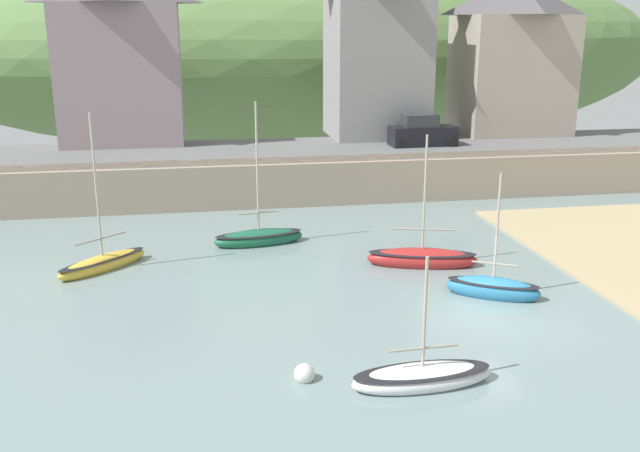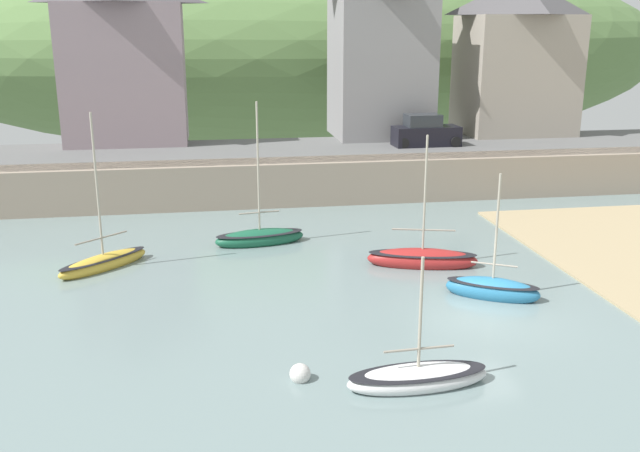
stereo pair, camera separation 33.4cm
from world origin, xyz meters
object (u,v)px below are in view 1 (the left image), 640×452
Objects in this scene: waterfront_building_left at (120,59)px; sailboat_far_left at (422,258)px; sailboat_tall_mast at (422,377)px; mooring_buoy at (304,374)px; waterfront_building_centre at (377,52)px; parked_car_near_slipway at (422,133)px; sailboat_blue_trim at (259,237)px; rowboat_small_beached at (493,288)px; sailboat_nearest_shore at (103,263)px; waterfront_building_right at (512,55)px; church_with_spire at (495,20)px.

waterfront_building_left is 25.04m from sailboat_far_left.
sailboat_tall_mast is 3.26m from mooring_buoy.
waterfront_building_centre reaches higher than parked_car_near_slipway.
mooring_buoy is at bearing -98.51° from sailboat_blue_trim.
waterfront_building_left reaches higher than rowboat_small_beached.
sailboat_nearest_shore is at bearing -131.51° from waterfront_building_centre.
sailboat_blue_trim is at bearing -140.40° from waterfront_building_right.
waterfront_building_right reaches higher than rowboat_small_beached.
church_with_spire is at bearing 22.15° from waterfront_building_centre.
sailboat_nearest_shore is 0.99× the size of sailboat_blue_trim.
parked_car_near_slipway is (3.39, 19.10, 2.89)m from rowboat_small_beached.
parked_car_near_slipway is 26.76m from mooring_buoy.
sailboat_tall_mast is (-15.68, -29.47, -7.43)m from waterfront_building_right.
waterfront_building_centre is at bearing 95.99° from sailboat_far_left.
sailboat_tall_mast is at bearing -115.53° from church_with_spire.
rowboat_small_beached is at bearing -54.08° from sailboat_far_left.
church_with_spire reaches higher than sailboat_nearest_shore.
waterfront_building_centre is 2.28× the size of rowboat_small_beached.
sailboat_nearest_shore is (-15.97, -18.04, -7.68)m from waterfront_building_centre.
mooring_buoy is at bearing -117.63° from rowboat_small_beached.
sailboat_nearest_shore is at bearing -173.19° from sailboat_far_left.
sailboat_tall_mast is at bearing -85.72° from sailboat_blue_trim.
sailboat_nearest_shore is 1.57× the size of parked_car_near_slipway.
waterfront_building_centre reaches higher than sailboat_far_left.
sailboat_nearest_shore reaches higher than sailboat_far_left.
sailboat_blue_trim reaches higher than rowboat_small_beached.
waterfront_building_centre is 24.86m from rowboat_small_beached.
waterfront_building_left is 18.66m from sailboat_blue_trim.
waterfront_building_left is at bearing 151.62° from rowboat_small_beached.
waterfront_building_right is 1.57× the size of sailboat_blue_trim.
rowboat_small_beached is 8.06× the size of mooring_buoy.
waterfront_building_centre is at bearing 180.00° from waterfront_building_right.
sailboat_tall_mast is at bearing -101.81° from waterfront_building_centre.
sailboat_tall_mast is 0.61× the size of sailboat_blue_trim.
sailboat_blue_trim is at bearing -134.37° from church_with_spire.
waterfront_building_left reaches higher than parked_car_near_slipway.
sailboat_far_left is 7.62m from sailboat_blue_trim.
church_with_spire is at bearing 76.33° from sailboat_far_left.
sailboat_far_left is (-12.86, -23.83, -9.69)m from church_with_spire.
parked_car_near_slipway is 6.95× the size of mooring_buoy.
sailboat_nearest_shore is at bearing -144.71° from waterfront_building_right.
waterfront_building_right is at bearing 72.35° from sailboat_far_left.
waterfront_building_right is 25.64m from sailboat_blue_trim.
sailboat_far_left is (13.43, -19.83, -7.31)m from waterfront_building_left.
waterfront_building_left is 1.56× the size of sailboat_blue_trim.
parked_car_near_slipway is at bearing 69.76° from sailboat_tall_mast.
sailboat_nearest_shore is 15.44m from rowboat_small_beached.
sailboat_tall_mast is (9.80, -11.44, -0.04)m from sailboat_nearest_shore.
waterfront_building_right is 2.55× the size of sailboat_tall_mast.
parked_car_near_slipway is (-8.00, -8.50, -6.80)m from church_with_spire.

